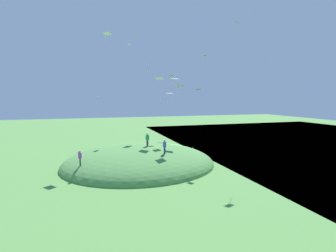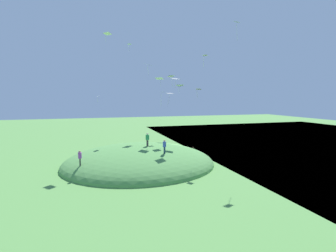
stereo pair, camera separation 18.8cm
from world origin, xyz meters
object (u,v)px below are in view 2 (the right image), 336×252
at_px(kite_5, 107,34).
at_px(kite_8, 175,79).
at_px(kite_1, 171,77).
at_px(kite_3, 148,65).
at_px(person_on_hilltop, 80,156).
at_px(kite_10, 237,24).
at_px(person_near_shore, 147,138).
at_px(kite_12, 129,44).
at_px(kite_9, 198,90).
at_px(mooring_post, 193,150).
at_px(kite_11, 162,94).
at_px(kite_6, 170,94).
at_px(kite_2, 98,97).
at_px(kite_4, 180,85).
at_px(kite_7, 180,86).
at_px(person_watching_kites, 164,145).
at_px(kite_0, 159,79).
at_px(kite_13, 205,56).

bearing_deg(kite_5, kite_8, 149.49).
bearing_deg(kite_1, kite_3, -56.26).
height_order(person_on_hilltop, kite_10, kite_10).
distance_m(person_near_shore, kite_12, 16.96).
bearing_deg(kite_8, person_on_hilltop, 14.99).
bearing_deg(kite_1, kite_9, -143.13).
distance_m(kite_12, mooring_post, 19.96).
distance_m(person_near_shore, kite_9, 15.10).
xyz_separation_m(kite_5, kite_11, (-7.52, 1.02, -8.22)).
bearing_deg(person_near_shore, kite_9, -72.90).
bearing_deg(kite_10, kite_9, -91.60).
bearing_deg(kite_6, kite_2, -38.94).
relative_size(person_near_shore, kite_11, 0.80).
height_order(kite_4, kite_12, kite_12).
bearing_deg(kite_2, kite_6, 141.06).
bearing_deg(kite_6, kite_10, 114.32).
bearing_deg(mooring_post, kite_6, -31.13).
relative_size(kite_4, kite_5, 1.01).
distance_m(person_on_hilltop, kite_8, 15.38).
xyz_separation_m(kite_7, kite_9, (-2.11, 3.72, -0.66)).
distance_m(person_watching_kites, kite_2, 21.75).
xyz_separation_m(kite_6, kite_7, (-3.27, -4.53, 1.42)).
bearing_deg(kite_3, person_watching_kites, 87.46).
bearing_deg(kite_10, kite_2, -51.34).
bearing_deg(person_on_hilltop, kite_3, 119.39).
xyz_separation_m(person_watching_kites, kite_4, (-3.94, -5.63, 7.35)).
bearing_deg(kite_0, kite_4, 163.33).
bearing_deg(kite_11, kite_6, -124.30).
xyz_separation_m(kite_3, kite_7, (-6.92, -4.78, -3.02)).
relative_size(person_near_shore, kite_9, 1.09).
xyz_separation_m(person_near_shore, kite_1, (-4.31, -3.34, 8.29)).
distance_m(kite_7, kite_9, 4.33).
bearing_deg(mooring_post, kite_5, 1.60).
bearing_deg(person_watching_kites, kite_9, -56.36).
bearing_deg(kite_9, kite_4, 47.66).
distance_m(kite_0, kite_8, 3.16).
bearing_deg(kite_2, kite_11, 125.15).
xyz_separation_m(person_on_hilltop, kite_5, (-3.86, -8.14, 15.19)).
distance_m(kite_1, kite_11, 2.82).
bearing_deg(kite_0, person_on_hilltop, 29.47).
distance_m(person_watching_kites, kite_0, 10.58).
distance_m(kite_3, kite_8, 7.79).
xyz_separation_m(person_on_hilltop, kite_3, (-10.07, -10.28, 11.46)).
distance_m(kite_4, kite_11, 3.08).
height_order(person_on_hilltop, kite_5, kite_5).
bearing_deg(kite_9, kite_3, 6.72).
height_order(kite_0, kite_1, kite_1).
height_order(person_watching_kites, kite_8, kite_8).
bearing_deg(kite_9, kite_7, -60.42).
xyz_separation_m(kite_1, kite_13, (-3.82, 3.19, 2.56)).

